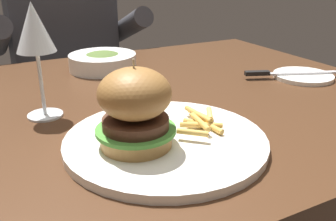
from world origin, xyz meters
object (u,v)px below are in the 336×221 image
at_px(wine_glass, 35,32).
at_px(soup_bowl, 103,61).
at_px(table_knife, 283,73).
at_px(diner_person, 68,86).
at_px(bread_plate, 303,76).
at_px(main_plate, 166,141).
at_px(burger_sandwich, 135,108).

xyz_separation_m(wine_glass, soup_bowl, (0.20, 0.26, -0.13)).
relative_size(table_knife, diner_person, 0.19).
xyz_separation_m(bread_plate, soup_bowl, (-0.41, 0.30, 0.02)).
xyz_separation_m(main_plate, soup_bowl, (0.05, 0.47, 0.02)).
distance_m(main_plate, table_knife, 0.46).
distance_m(main_plate, bread_plate, 0.49).
height_order(main_plate, diner_person, diner_person).
distance_m(table_knife, soup_bowl, 0.46).
bearing_deg(diner_person, soup_bowl, -89.85).
xyz_separation_m(bread_plate, diner_person, (-0.41, 0.75, -0.18)).
xyz_separation_m(burger_sandwich, table_knife, (0.47, 0.19, -0.06)).
height_order(main_plate, soup_bowl, soup_bowl).
relative_size(burger_sandwich, soup_bowl, 0.75).
distance_m(main_plate, soup_bowl, 0.47).
xyz_separation_m(main_plate, bread_plate, (0.47, 0.16, -0.00)).
relative_size(burger_sandwich, table_knife, 0.60).
height_order(burger_sandwich, bread_plate, burger_sandwich).
height_order(main_plate, wine_glass, wine_glass).
relative_size(burger_sandwich, bread_plate, 0.91).
bearing_deg(main_plate, wine_glass, 125.24).
height_order(table_knife, diner_person, diner_person).
relative_size(table_knife, soup_bowl, 1.25).
bearing_deg(diner_person, bread_plate, -61.26).
bearing_deg(soup_bowl, wine_glass, -127.28).
bearing_deg(soup_bowl, bread_plate, -36.26).
bearing_deg(main_plate, burger_sandwich, -175.45).
relative_size(bread_plate, diner_person, 0.12).
xyz_separation_m(bread_plate, table_knife, (-0.05, 0.02, 0.01)).
bearing_deg(burger_sandwich, diner_person, 83.54).
bearing_deg(soup_bowl, burger_sandwich, -102.65).
height_order(table_knife, soup_bowl, soup_bowl).
height_order(wine_glass, bread_plate, wine_glass).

